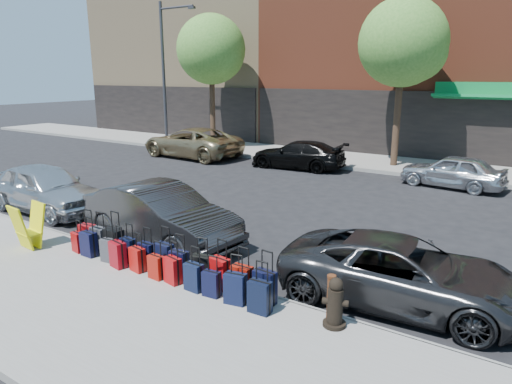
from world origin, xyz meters
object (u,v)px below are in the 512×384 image
Objects in this scene: fire_hydrant at (335,304)px; tree_center at (406,45)px; car_near_0 at (45,188)px; car_near_1 at (161,215)px; car_far_0 at (192,142)px; tree_left at (213,51)px; display_rack at (28,227)px; car_near_2 at (402,273)px; streetlight at (166,66)px; car_far_2 at (452,171)px; bollard at (331,297)px; car_far_1 at (298,155)px; suitcase_front_5 at (164,257)px.

tree_center is at bearing 86.31° from fire_hydrant.
car_near_0 is 4.99m from car_near_1.
car_near_1 is at bearing 39.99° from car_far_0.
tree_left is 6.82× the size of display_rack.
tree_center is 14.09m from car_near_2.
display_rack is at bearing -128.52° from car_near_0.
streetlight is at bearing 124.39° from fire_hydrant.
car_far_2 is at bearing -44.32° from car_near_0.
tree_left reaches higher than car_far_0.
tree_center is 8.83× the size of bollard.
car_far_2 reaches higher than car_near_2.
bollard is 10.39m from car_near_0.
car_far_0 is at bearing -91.56° from car_far_1.
fire_hydrant is 0.18m from bollard.
tree_left is at bearing -163.98° from car_far_0.
car_near_2 is at bearing 63.96° from bollard.
car_near_2 reaches higher than suitcase_front_5.
suitcase_front_5 is at bearing -55.48° from tree_left.
car_near_2 is (14.32, -12.69, -4.79)m from tree_left.
car_far_2 is at bearing 65.63° from display_rack.
bollard is at bearing 25.20° from car_far_1.
fire_hydrant is (3.90, -0.08, 0.09)m from suitcase_front_5.
car_near_2 is at bearing -89.67° from car_near_0.
streetlight is at bearing 127.70° from display_rack.
fire_hydrant is (13.70, -14.33, -4.87)m from tree_left.
car_far_0 reaches higher than car_far_1.
car_far_0 is (-13.04, 11.53, 0.22)m from fire_hydrant.
tree_left is at bearing -93.81° from car_far_2.
car_near_1 reaches higher than display_rack.
car_near_0 is 11.03m from car_near_2.
streetlight reaches higher than fire_hydrant.
suitcase_front_5 is 6.69m from car_near_0.
bollard is at bearing -100.34° from car_near_1.
streetlight is 19.07m from suitcase_front_5.
tree_center reaches higher than car_near_0.
car_near_1 is at bearing -19.27° from car_far_2.
suitcase_front_5 is (12.74, -13.55, -4.21)m from streetlight.
car_far_1 is at bearing -83.73° from car_far_2.
car_far_0 reaches higher than fire_hydrant.
fire_hydrant is at bearing -101.12° from car_near_1.
car_near_2 is at bearing -41.54° from tree_left.
car_near_2 is at bearing 21.38° from display_rack.
tree_left is 19.72m from car_near_2.
display_rack is at bearing 169.08° from fire_hydrant.
streetlight is 1.84× the size of car_far_1.
suitcase_front_5 is 0.22× the size of car_far_1.
car_near_0 is (3.29, -12.75, -4.66)m from tree_left.
car_far_0 reaches higher than bollard.
fire_hydrant is at bearing 154.62° from car_near_2.
car_far_0 is at bearing -76.66° from tree_left.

